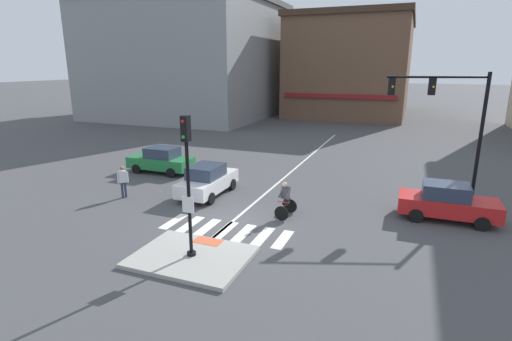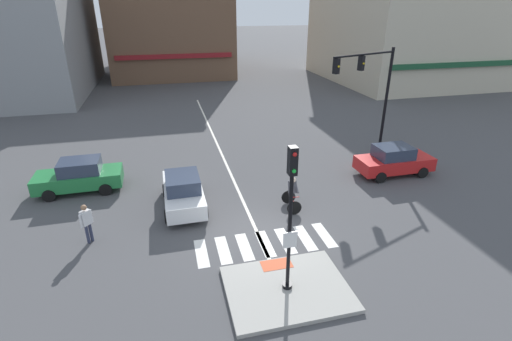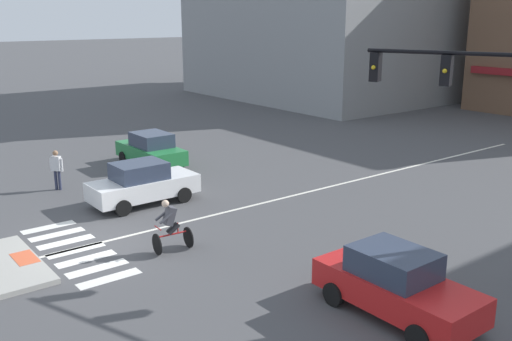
% 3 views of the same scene
% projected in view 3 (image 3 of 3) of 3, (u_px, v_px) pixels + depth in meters
% --- Properties ---
extents(ground_plane, '(300.00, 300.00, 0.00)m').
position_uv_depth(ground_plane, '(98.00, 245.00, 18.27)').
color(ground_plane, '#474749').
extents(tactile_pad_front, '(1.10, 0.60, 0.01)m').
position_uv_depth(tactile_pad_front, '(25.00, 258.00, 16.92)').
color(tactile_pad_front, '#DB5B38').
rests_on(tactile_pad_front, traffic_island).
extents(crosswalk_stripe_a, '(0.44, 1.80, 0.01)m').
position_uv_depth(crosswalk_stripe_a, '(49.00, 227.00, 19.77)').
color(crosswalk_stripe_a, silver).
rests_on(crosswalk_stripe_a, ground).
extents(crosswalk_stripe_b, '(0.44, 1.80, 0.01)m').
position_uv_depth(crosswalk_stripe_b, '(57.00, 234.00, 19.13)').
color(crosswalk_stripe_b, silver).
rests_on(crosswalk_stripe_b, ground).
extents(crosswalk_stripe_c, '(0.44, 1.80, 0.01)m').
position_uv_depth(crosswalk_stripe_c, '(66.00, 242.00, 18.49)').
color(crosswalk_stripe_c, silver).
rests_on(crosswalk_stripe_c, ground).
extents(crosswalk_stripe_d, '(0.44, 1.80, 0.01)m').
position_uv_depth(crosswalk_stripe_d, '(76.00, 250.00, 17.85)').
color(crosswalk_stripe_d, silver).
rests_on(crosswalk_stripe_d, ground).
extents(crosswalk_stripe_e, '(0.44, 1.80, 0.01)m').
position_uv_depth(crosswalk_stripe_e, '(86.00, 259.00, 17.21)').
color(crosswalk_stripe_e, silver).
rests_on(crosswalk_stripe_e, ground).
extents(crosswalk_stripe_f, '(0.44, 1.80, 0.01)m').
position_uv_depth(crosswalk_stripe_f, '(97.00, 268.00, 16.57)').
color(crosswalk_stripe_f, silver).
rests_on(crosswalk_stripe_f, ground).
extents(crosswalk_stripe_g, '(0.44, 1.80, 0.01)m').
position_uv_depth(crosswalk_stripe_g, '(109.00, 278.00, 15.93)').
color(crosswalk_stripe_g, silver).
rests_on(crosswalk_stripe_g, ground).
extents(lane_centre_line, '(0.14, 28.00, 0.01)m').
position_uv_depth(lane_centre_line, '(324.00, 188.00, 24.24)').
color(lane_centre_line, silver).
rests_on(lane_centre_line, ground).
extents(traffic_light_mast, '(4.65, 1.90, 6.32)m').
position_uv_depth(traffic_light_mast, '(486.00, 121.00, 14.77)').
color(traffic_light_mast, black).
rests_on(traffic_light_mast, ground).
extents(building_corner_left, '(21.57, 21.61, 14.75)m').
position_uv_depth(building_corner_left, '(343.00, 10.00, 51.61)').
color(building_corner_left, gray).
rests_on(building_corner_left, ground).
extents(car_white_westbound_near, '(1.87, 4.11, 1.64)m').
position_uv_depth(car_white_westbound_near, '(143.00, 183.00, 22.05)').
color(car_white_westbound_near, white).
rests_on(car_white_westbound_near, ground).
extents(car_red_cross_right, '(4.11, 1.87, 1.64)m').
position_uv_depth(car_red_cross_right, '(396.00, 284.00, 13.83)').
color(car_red_cross_right, red).
rests_on(car_red_cross_right, ground).
extents(car_green_cross_left, '(4.12, 1.88, 1.64)m').
position_uv_depth(car_green_cross_left, '(151.00, 150.00, 27.52)').
color(car_green_cross_left, '#237A3D').
rests_on(car_green_cross_left, ground).
extents(cyclist, '(0.74, 1.14, 1.68)m').
position_uv_depth(cyclist, '(170.00, 225.00, 17.54)').
color(cyclist, black).
rests_on(cyclist, ground).
extents(pedestrian_at_curb_left, '(0.42, 0.42, 1.67)m').
position_uv_depth(pedestrian_at_curb_left, '(57.00, 167.00, 23.78)').
color(pedestrian_at_curb_left, '#2D334C').
rests_on(pedestrian_at_curb_left, ground).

